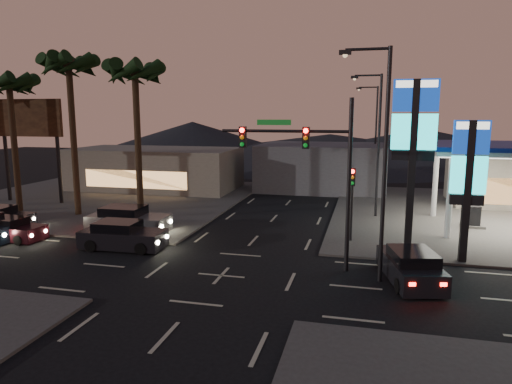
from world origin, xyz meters
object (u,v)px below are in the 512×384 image
(pylon_sign_short, at_px, (469,170))
(car_lane_b_front, at_px, (128,221))
(car_lane_a_front, at_px, (122,236))
(car_lane_a_mid, at_px, (10,230))
(suv_station, at_px, (410,267))
(pylon_sign_tall, at_px, (414,132))
(traffic_signal_mast, at_px, (311,159))

(pylon_sign_short, distance_m, car_lane_b_front, 19.47)
(car_lane_a_front, distance_m, car_lane_a_mid, 7.27)
(suv_station, bearing_deg, car_lane_b_front, 163.84)
(pylon_sign_tall, distance_m, suv_station, 7.12)
(pylon_sign_tall, relative_size, car_lane_b_front, 1.75)
(pylon_sign_short, xyz_separation_m, car_lane_a_front, (-17.61, -1.69, -3.95))
(car_lane_a_mid, xyz_separation_m, suv_station, (22.17, -1.61, 0.08))
(pylon_sign_tall, xyz_separation_m, traffic_signal_mast, (-4.74, -3.51, -1.17))
(car_lane_a_mid, bearing_deg, pylon_sign_short, 3.81)
(pylon_sign_tall, bearing_deg, car_lane_a_front, -169.91)
(car_lane_a_mid, height_order, car_lane_b_front, car_lane_b_front)
(car_lane_a_front, bearing_deg, pylon_sign_short, 5.48)
(car_lane_a_front, bearing_deg, traffic_signal_mast, -4.55)
(pylon_sign_tall, height_order, pylon_sign_short, pylon_sign_tall)
(pylon_sign_tall, relative_size, car_lane_a_front, 1.90)
(traffic_signal_mast, height_order, car_lane_a_front, traffic_signal_mast)
(pylon_sign_tall, distance_m, car_lane_a_mid, 23.26)
(pylon_sign_tall, height_order, car_lane_b_front, pylon_sign_tall)
(traffic_signal_mast, relative_size, car_lane_b_front, 1.56)
(car_lane_a_front, height_order, suv_station, car_lane_a_front)
(car_lane_a_mid, bearing_deg, suv_station, -4.14)
(pylon_sign_tall, bearing_deg, car_lane_b_front, 178.39)
(car_lane_a_front, bearing_deg, car_lane_b_front, 114.17)
(pylon_sign_tall, distance_m, car_lane_a_front, 16.36)
(pylon_sign_short, height_order, car_lane_a_mid, pylon_sign_short)
(pylon_sign_short, distance_m, car_lane_a_mid, 25.26)
(pylon_sign_short, xyz_separation_m, traffic_signal_mast, (-7.24, -2.51, 0.57))
(pylon_sign_tall, xyz_separation_m, car_lane_b_front, (-16.52, 0.46, -5.63))
(car_lane_a_front, distance_m, suv_station, 14.98)
(pylon_sign_short, bearing_deg, suv_station, -129.74)
(car_lane_b_front, bearing_deg, suv_station, -16.16)
(car_lane_b_front, bearing_deg, pylon_sign_short, -4.40)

